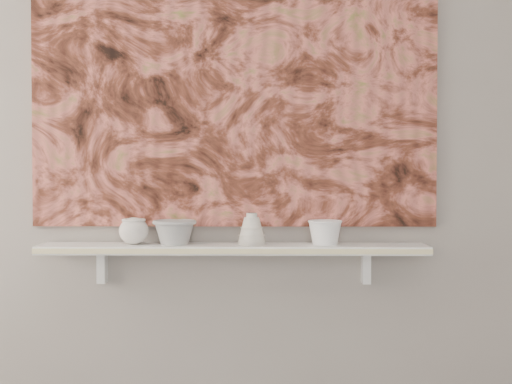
{
  "coord_description": "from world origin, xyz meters",
  "views": [
    {
      "loc": [
        0.12,
        -1.06,
        1.19
      ],
      "look_at": [
        0.08,
        1.49,
        1.12
      ],
      "focal_mm": 50.0,
      "sensor_mm": 36.0,
      "label": 1
    }
  ],
  "objects_px": {
    "shelf": "(233,249)",
    "bowl_grey": "(175,232)",
    "bell_vessel": "(252,229)",
    "painting": "(234,78)",
    "cup_cream": "(134,231)",
    "bowl_white": "(325,232)"
  },
  "relations": [
    {
      "from": "shelf",
      "to": "bell_vessel",
      "type": "xyz_separation_m",
      "value": [
        0.07,
        0.0,
        0.07
      ]
    },
    {
      "from": "cup_cream",
      "to": "bell_vessel",
      "type": "relative_size",
      "value": 0.93
    },
    {
      "from": "painting",
      "to": "bowl_grey",
      "type": "xyz_separation_m",
      "value": [
        -0.21,
        -0.08,
        -0.56
      ]
    },
    {
      "from": "painting",
      "to": "bell_vessel",
      "type": "xyz_separation_m",
      "value": [
        0.07,
        -0.08,
        -0.55
      ]
    },
    {
      "from": "bowl_white",
      "to": "bell_vessel",
      "type": "bearing_deg",
      "value": 180.0
    },
    {
      "from": "shelf",
      "to": "bowl_grey",
      "type": "bearing_deg",
      "value": 180.0
    },
    {
      "from": "bowl_grey",
      "to": "bowl_white",
      "type": "bearing_deg",
      "value": 0.0
    },
    {
      "from": "painting",
      "to": "bell_vessel",
      "type": "distance_m",
      "value": 0.56
    },
    {
      "from": "bell_vessel",
      "to": "bowl_white",
      "type": "relative_size",
      "value": 0.93
    },
    {
      "from": "bowl_grey",
      "to": "bell_vessel",
      "type": "relative_size",
      "value": 1.39
    },
    {
      "from": "bell_vessel",
      "to": "painting",
      "type": "bearing_deg",
      "value": 130.25
    },
    {
      "from": "cup_cream",
      "to": "bell_vessel",
      "type": "bearing_deg",
      "value": 0.0
    },
    {
      "from": "cup_cream",
      "to": "shelf",
      "type": "bearing_deg",
      "value": 0.0
    },
    {
      "from": "bowl_grey",
      "to": "cup_cream",
      "type": "height_order",
      "value": "cup_cream"
    },
    {
      "from": "painting",
      "to": "bell_vessel",
      "type": "relative_size",
      "value": 13.09
    },
    {
      "from": "bowl_grey",
      "to": "bell_vessel",
      "type": "bearing_deg",
      "value": 0.0
    },
    {
      "from": "bowl_grey",
      "to": "bowl_white",
      "type": "relative_size",
      "value": 1.29
    },
    {
      "from": "bowl_white",
      "to": "bowl_grey",
      "type": "bearing_deg",
      "value": 180.0
    },
    {
      "from": "painting",
      "to": "bowl_grey",
      "type": "relative_size",
      "value": 9.41
    },
    {
      "from": "shelf",
      "to": "bowl_white",
      "type": "bearing_deg",
      "value": 0.0
    },
    {
      "from": "painting",
      "to": "bell_vessel",
      "type": "height_order",
      "value": "painting"
    },
    {
      "from": "shelf",
      "to": "bell_vessel",
      "type": "relative_size",
      "value": 12.22
    }
  ]
}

